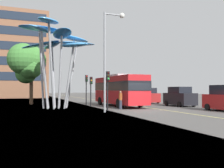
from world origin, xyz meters
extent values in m
cube|color=#54514F|center=(0.00, 0.00, -0.05)|extent=(120.00, 240.00, 0.10)
cube|color=gray|center=(-11.04, 0.00, -0.03)|extent=(16.00, 240.00, 0.05)
cube|color=#E0D666|center=(1.96, 0.00, 0.00)|extent=(0.16, 144.00, 0.01)
cube|color=red|center=(-0.02, 6.05, 1.84)|extent=(2.78, 9.90, 2.98)
cube|color=black|center=(-0.02, 6.05, 2.26)|extent=(2.81, 10.00, 0.95)
cube|color=yellow|center=(-0.18, 10.90, 3.03)|extent=(1.36, 0.14, 0.36)
cube|color=#B2B2B7|center=(-0.02, 6.05, 3.45)|extent=(1.96, 3.50, 0.24)
cylinder|color=black|center=(1.11, 9.14, 0.48)|extent=(0.31, 0.97, 0.96)
cylinder|color=black|center=(-1.35, 9.06, 0.48)|extent=(0.31, 0.97, 0.96)
cylinder|color=black|center=(1.30, 3.39, 0.48)|extent=(0.31, 0.97, 0.96)
cylinder|color=black|center=(-1.16, 3.31, 0.48)|extent=(0.31, 0.97, 0.96)
cylinder|color=#9EA0A5|center=(-5.54, 5.52, 3.37)|extent=(1.35, 0.32, 6.77)
ellipsoid|color=#4299E0|center=(-4.97, 5.57, 6.74)|extent=(4.02, 1.71, 0.32)
cylinder|color=#9EA0A5|center=(-5.64, 6.18, 3.71)|extent=(1.38, 0.90, 7.46)
ellipsoid|color=#4299E0|center=(-5.09, 6.49, 7.43)|extent=(4.10, 3.14, 0.55)
cylinder|color=#9EA0A5|center=(-6.43, 7.40, 4.19)|extent=(0.71, 1.78, 8.42)
ellipsoid|color=#4299E0|center=(-6.20, 8.17, 8.38)|extent=(2.34, 4.08, 0.57)
cylinder|color=#9EA0A5|center=(-7.29, 6.70, 3.34)|extent=(0.47, 1.46, 6.71)
ellipsoid|color=#2D7FD1|center=(-7.40, 7.31, 6.67)|extent=(1.97, 4.53, 0.63)
cylinder|color=#9EA0A5|center=(-8.26, 6.17, 3.27)|extent=(1.10, 0.80, 6.57)
ellipsoid|color=#388EDB|center=(-8.68, 6.43, 6.54)|extent=(4.35, 3.50, 1.09)
cylinder|color=#9EA0A5|center=(-8.59, 5.49, 4.00)|extent=(0.67, 0.24, 8.01)
ellipsoid|color=#2D7FD1|center=(-8.81, 5.50, 7.99)|extent=(4.10, 1.73, 0.63)
cylinder|color=#9EA0A5|center=(-8.36, 4.65, 3.84)|extent=(0.92, 0.63, 7.70)
ellipsoid|color=#4CA3E5|center=(-8.69, 4.47, 7.68)|extent=(3.12, 2.47, 0.81)
cylinder|color=#9EA0A5|center=(-7.83, 3.56, 4.05)|extent=(0.97, 1.88, 8.13)
ellipsoid|color=#388EDB|center=(-8.19, 2.74, 8.09)|extent=(2.89, 3.87, 1.01)
cylinder|color=#9EA0A5|center=(-6.92, 4.19, 3.59)|extent=(0.33, 1.42, 7.22)
ellipsoid|color=#2D7FD1|center=(-6.87, 3.59, 7.19)|extent=(1.92, 4.41, 0.77)
cylinder|color=#9EA0A5|center=(-6.06, 4.22, 3.11)|extent=(1.02, 1.16, 6.27)
ellipsoid|color=#4299E0|center=(-5.70, 3.77, 6.23)|extent=(3.15, 3.43, 0.65)
cylinder|color=black|center=(-3.21, 0.91, 1.76)|extent=(0.12, 0.12, 3.51)
cube|color=black|center=(-3.21, 0.77, 3.11)|extent=(0.28, 0.24, 0.80)
sphere|color=#390706|center=(-3.21, 0.64, 3.37)|extent=(0.18, 0.18, 0.18)
sphere|color=#3A2707|center=(-3.21, 0.64, 3.11)|extent=(0.18, 0.18, 0.18)
sphere|color=green|center=(-3.21, 0.64, 2.85)|extent=(0.18, 0.18, 0.18)
cylinder|color=black|center=(-3.25, 6.43, 1.64)|extent=(0.12, 0.12, 3.28)
cube|color=black|center=(-3.25, 6.29, 2.88)|extent=(0.28, 0.24, 0.80)
sphere|color=#390706|center=(-3.25, 6.16, 3.14)|extent=(0.18, 0.18, 0.18)
sphere|color=orange|center=(-3.25, 6.16, 2.88)|extent=(0.18, 0.18, 0.18)
sphere|color=black|center=(-3.25, 6.16, 2.62)|extent=(0.18, 0.18, 0.18)
cylinder|color=black|center=(-3.06, 9.24, 1.82)|extent=(0.12, 0.12, 3.63)
cube|color=black|center=(-3.06, 9.10, 3.23)|extent=(0.28, 0.24, 0.80)
sphere|color=red|center=(-3.06, 8.97, 3.49)|extent=(0.18, 0.18, 0.18)
sphere|color=#3A2707|center=(-3.06, 8.97, 3.23)|extent=(0.18, 0.18, 0.18)
sphere|color=black|center=(-3.06, 8.97, 2.97)|extent=(0.18, 0.18, 0.18)
cylinder|color=black|center=(7.17, -1.86, 0.30)|extent=(0.20, 0.60, 0.60)
cylinder|color=black|center=(5.46, -1.86, 0.30)|extent=(0.20, 0.60, 0.60)
cube|color=black|center=(6.39, 3.65, 0.83)|extent=(1.84, 4.03, 1.31)
cube|color=black|center=(6.39, 3.65, 1.84)|extent=(1.69, 2.21, 0.71)
cylinder|color=black|center=(7.31, 4.89, 0.30)|extent=(0.20, 0.60, 0.60)
cylinder|color=black|center=(5.48, 4.89, 0.30)|extent=(0.20, 0.60, 0.60)
cylinder|color=black|center=(7.31, 2.40, 0.30)|extent=(0.20, 0.60, 0.60)
cylinder|color=black|center=(5.48, 2.40, 0.30)|extent=(0.20, 0.60, 0.60)
cube|color=maroon|center=(6.13, 10.57, 0.77)|extent=(1.72, 3.92, 1.19)
cube|color=black|center=(6.13, 10.57, 1.74)|extent=(1.58, 2.16, 0.74)
cylinder|color=black|center=(6.99, 11.79, 0.30)|extent=(0.20, 0.60, 0.60)
cylinder|color=black|center=(5.27, 11.79, 0.30)|extent=(0.20, 0.60, 0.60)
cylinder|color=black|center=(6.99, 9.36, 0.30)|extent=(0.20, 0.60, 0.60)
cylinder|color=black|center=(5.27, 9.36, 0.30)|extent=(0.20, 0.60, 0.60)
cylinder|color=gray|center=(-3.95, -0.55, 4.19)|extent=(0.18, 0.18, 8.38)
cylinder|color=gray|center=(-3.17, -0.55, 8.23)|extent=(1.56, 0.12, 0.12)
sphere|color=silver|center=(-2.39, -0.55, 8.23)|extent=(0.44, 0.44, 0.44)
cylinder|color=brown|center=(-9.28, 13.36, 1.47)|extent=(0.44, 0.44, 2.94)
sphere|color=#428438|center=(-9.28, 12.90, 5.63)|extent=(3.63, 3.63, 3.63)
sphere|color=#428438|center=(-9.94, 13.31, 3.97)|extent=(2.63, 2.63, 2.63)
sphere|color=#428438|center=(-10.24, 12.66, 5.70)|extent=(3.95, 3.95, 3.95)
sphere|color=#428438|center=(-9.49, 12.53, 4.72)|extent=(3.08, 3.08, 3.08)
cylinder|color=#2D3342|center=(-1.50, 2.01, 0.43)|extent=(0.29, 0.29, 0.86)
cylinder|color=#99471E|center=(-1.50, 2.01, 1.20)|extent=(0.34, 0.34, 0.67)
sphere|color=#937056|center=(-1.50, 2.01, 1.65)|extent=(0.22, 0.22, 0.22)
cube|color=brown|center=(-14.84, 42.83, 9.66)|extent=(19.90, 14.35, 19.32)
cube|color=#1E2838|center=(-14.84, 35.63, 7.89)|extent=(18.71, 0.08, 1.80)
cube|color=#1E2838|center=(-14.84, 35.63, 11.11)|extent=(18.71, 0.08, 1.80)
cube|color=#1E2838|center=(-14.84, 35.63, 14.33)|extent=(18.71, 0.08, 1.80)
cube|color=#1E2838|center=(-14.84, 35.63, 17.55)|extent=(18.71, 0.08, 1.80)
camera|label=1|loc=(-10.37, -19.83, 1.90)|focal=39.36mm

